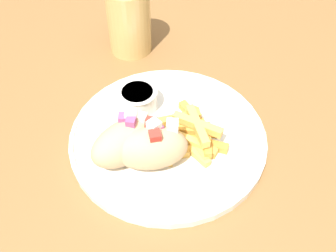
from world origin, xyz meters
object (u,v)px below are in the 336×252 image
pita_sandwich_far (126,141)px  fries_pile (192,134)px  sauce_ramekin (138,98)px  plate (168,136)px  pita_sandwich_near (151,147)px  water_glass (129,23)px

pita_sandwich_far → fries_pile: bearing=-22.0°
pita_sandwich_far → fries_pile: pita_sandwich_far is taller
sauce_ramekin → plate: bearing=-97.1°
fries_pile → sauce_ramekin: (-0.01, 0.11, 0.01)m
plate → pita_sandwich_near: 0.07m
plate → pita_sandwich_far: bearing=166.7°
pita_sandwich_near → water_glass: (0.18, 0.24, 0.01)m
pita_sandwich_far → sauce_ramekin: bearing=44.3°
pita_sandwich_far → water_glass: water_glass is taller
fries_pile → pita_sandwich_near: bearing=169.2°
fries_pile → pita_sandwich_far: bearing=151.1°
pita_sandwich_near → fries_pile: size_ratio=1.02×
fries_pile → water_glass: (0.10, 0.25, 0.03)m
fries_pile → sauce_ramekin: size_ratio=1.81×
plate → water_glass: size_ratio=2.41×
plate → pita_sandwich_near: bearing=-160.8°
pita_sandwich_near → sauce_ramekin: bearing=95.4°
fries_pile → plate: bearing=120.2°
water_glass → sauce_ramekin: bearing=-128.7°
pita_sandwich_far → water_glass: size_ratio=0.92×
pita_sandwich_far → plate: bearing=-6.4°
pita_sandwich_near → sauce_ramekin: (0.06, 0.10, -0.01)m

